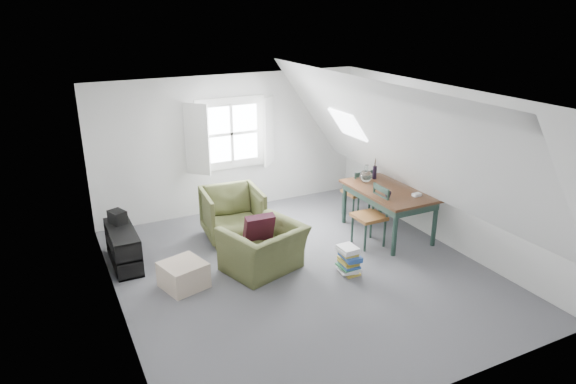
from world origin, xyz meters
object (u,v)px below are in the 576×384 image
armchair_far (234,237)px  media_shelf (124,249)px  dining_chair_far (358,192)px  ottoman (183,275)px  armchair_near (264,270)px  dining_chair_near (371,215)px  dining_table (389,195)px  magazine_stack (349,260)px

armchair_far → media_shelf: size_ratio=0.86×
dining_chair_far → ottoman: bearing=27.3°
armchair_far → dining_chair_far: size_ratio=1.04×
ottoman → dining_chair_far: 3.66m
armchair_far → ottoman: 1.67m
armchair_near → dining_chair_far: bearing=-172.6°
armchair_far → dining_chair_near: bearing=-27.7°
armchair_far → dining_table: 2.65m
dining_table → magazine_stack: size_ratio=3.84×
armchair_near → dining_table: bearing=168.2°
armchair_near → dining_chair_near: 1.95m
armchair_near → dining_chair_far: 2.61m
dining_table → magazine_stack: 1.64m
armchair_far → magazine_stack: (1.05, -1.87, 0.21)m
dining_chair_far → media_shelf: dining_chair_far is taller
dining_chair_far → media_shelf: size_ratio=0.82×
ottoman → dining_chair_near: 3.06m
ottoman → magazine_stack: size_ratio=1.30×
dining_table → magazine_stack: bearing=-142.7°
armchair_near → media_shelf: (-1.77, 1.07, 0.25)m
media_shelf → armchair_near: bearing=-33.5°
armchair_far → media_shelf: 1.80m
dining_chair_near → armchair_near: bearing=-94.4°
dining_chair_near → media_shelf: size_ratio=0.88×
armchair_far → magazine_stack: size_ratio=2.26×
media_shelf → dining_table: bearing=-13.9°
ottoman → magazine_stack: magazine_stack is taller
armchair_near → dining_chair_far: (2.33, 1.08, 0.47)m
ottoman → armchair_near: bearing=-2.9°
dining_chair_near → magazine_stack: bearing=-56.9°
media_shelf → magazine_stack: (2.82, -1.70, -0.04)m
media_shelf → magazine_stack: bearing=-33.5°
dining_chair_far → magazine_stack: dining_chair_far is taller
magazine_stack → armchair_near: bearing=149.0°
dining_chair_near → magazine_stack: dining_chair_near is taller
dining_chair_near → media_shelf: dining_chair_near is taller
dining_table → magazine_stack: dining_table is taller
ottoman → media_shelf: 1.18m
armchair_far → dining_table: dining_table is taller
dining_table → dining_chair_far: (-0.03, 0.85, -0.22)m
armchair_near → magazine_stack: size_ratio=2.56×
magazine_stack → dining_table: bearing=33.5°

